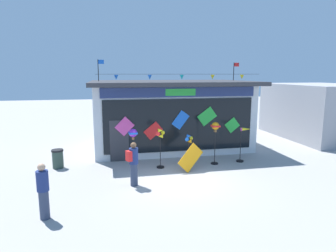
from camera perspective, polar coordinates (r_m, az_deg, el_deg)
ground_plane at (r=11.89m, az=2.49°, el=-10.57°), size 80.00×80.00×0.00m
kite_shop_building at (r=17.18m, az=0.24°, el=2.46°), size 8.77×6.15×4.95m
wind_spinner_far_left at (r=13.03m, az=-6.76°, el=-1.96°), size 0.38×0.38×1.82m
wind_spinner_left at (r=13.12m, az=-1.49°, el=-2.88°), size 0.44×0.34×1.81m
wind_spinner_center_left at (r=13.44m, az=4.06°, el=-3.42°), size 0.42×0.28×1.50m
wind_spinner_center_right at (r=13.79m, az=9.13°, el=-0.90°), size 0.36×0.36×2.00m
wind_spinner_right at (r=14.59m, az=14.35°, el=-2.76°), size 0.66×0.35×1.67m
person_near_camera at (r=11.21m, az=-6.71°, el=-7.12°), size 0.48×0.40×1.68m
person_mid_plaza at (r=9.42m, az=-22.96°, el=-11.47°), size 0.34×0.34×1.68m
trash_bin at (r=14.20m, az=-20.51°, el=-5.93°), size 0.52×0.52×0.85m
display_kite_on_ground at (r=12.84m, az=4.38°, el=-6.11°), size 1.24×0.39×1.24m
neighbour_building at (r=22.12m, az=27.34°, el=2.62°), size 5.05×6.81×3.51m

